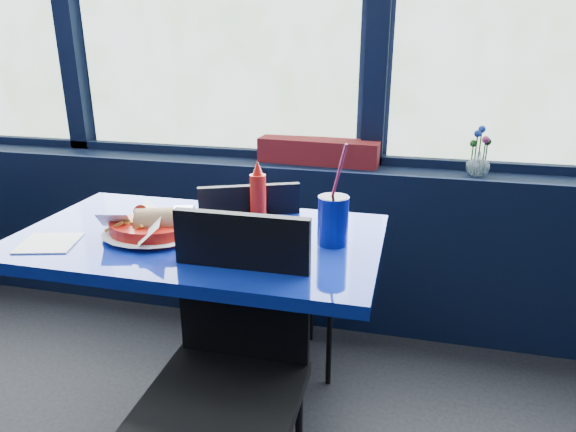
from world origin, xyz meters
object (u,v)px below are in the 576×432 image
object	(u,v)px
near_table	(202,284)
flower_vase	(479,161)
soda_cup	(333,219)
chair_near_back	(270,267)
planter_box	(319,151)
chair_near_front	(231,358)
ketchup_bottle	(258,193)
food_basket	(151,227)

from	to	relation	value
near_table	flower_vase	distance (m)	1.29
soda_cup	flower_vase	bearing A→B (deg)	57.76
chair_near_back	near_table	bearing A→B (deg)	41.59
near_table	chair_near_back	bearing A→B (deg)	65.75
planter_box	flower_vase	distance (m)	0.71
chair_near_front	chair_near_back	distance (m)	0.66
flower_vase	ketchup_bottle	world-z (taller)	flower_vase
flower_vase	soda_cup	xyz separation A→B (m)	(-0.50, -0.80, -0.03)
chair_near_back	flower_vase	xyz separation A→B (m)	(0.80, 0.50, 0.37)
chair_near_back	planter_box	distance (m)	0.67
ketchup_bottle	food_basket	bearing A→B (deg)	-137.44
near_table	planter_box	world-z (taller)	planter_box
near_table	chair_near_back	distance (m)	0.37
flower_vase	food_basket	distance (m)	1.41
chair_near_front	flower_vase	size ratio (longest dim) A/B	4.26
flower_vase	food_basket	size ratio (longest dim) A/B	0.72
chair_near_back	ketchup_bottle	xyz separation A→B (m)	(-0.00, -0.13, 0.35)
near_table	food_basket	distance (m)	0.27
chair_near_back	food_basket	xyz separation A→B (m)	(-0.28, -0.39, 0.29)
ketchup_bottle	soda_cup	bearing A→B (deg)	-29.38
chair_near_front	flower_vase	distance (m)	1.41
chair_near_front	chair_near_back	world-z (taller)	chair_near_front
chair_near_back	soda_cup	distance (m)	0.54
soda_cup	food_basket	bearing A→B (deg)	-170.82
planter_box	food_basket	distance (m)	1.03
flower_vase	ketchup_bottle	size ratio (longest dim) A/B	0.99
chair_near_front	soda_cup	bearing A→B (deg)	57.71
planter_box	soda_cup	bearing A→B (deg)	-72.63
chair_near_front	soda_cup	world-z (taller)	soda_cup
chair_near_back	food_basket	world-z (taller)	chair_near_back
food_basket	soda_cup	xyz separation A→B (m)	(0.58, 0.09, 0.04)
ketchup_bottle	soda_cup	distance (m)	0.34
food_basket	chair_near_front	bearing A→B (deg)	-29.99
chair_near_back	ketchup_bottle	distance (m)	0.37
chair_near_front	chair_near_back	xyz separation A→B (m)	(-0.07, 0.66, -0.03)
flower_vase	food_basket	bearing A→B (deg)	-140.54
flower_vase	soda_cup	world-z (taller)	soda_cup
planter_box	food_basket	world-z (taller)	planter_box
chair_near_front	soda_cup	xyz separation A→B (m)	(0.22, 0.36, 0.31)
near_table	planter_box	distance (m)	0.97
chair_near_back	flower_vase	world-z (taller)	flower_vase
ketchup_bottle	flower_vase	bearing A→B (deg)	38.29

